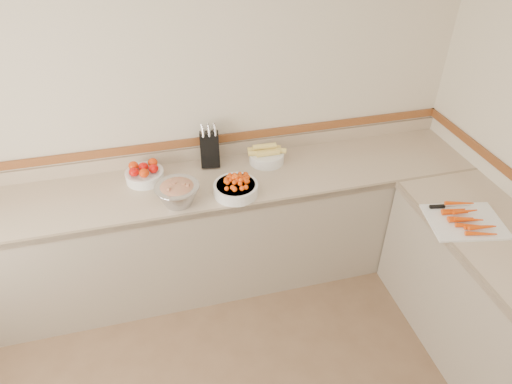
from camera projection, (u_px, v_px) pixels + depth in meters
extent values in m
plane|color=beige|center=(184.00, 111.00, 3.15)|extent=(4.00, 0.00, 4.00)
cube|color=#C3AB8D|center=(195.00, 186.00, 3.14)|extent=(4.00, 0.65, 0.04)
cube|color=#9F927F|center=(200.00, 235.00, 3.41)|extent=(4.00, 0.63, 0.86)
cube|color=gray|center=(202.00, 214.00, 2.90)|extent=(4.00, 0.02, 0.04)
cube|color=#C3AB8D|center=(188.00, 155.00, 3.34)|extent=(4.00, 0.02, 0.10)
cube|color=brown|center=(187.00, 143.00, 3.28)|extent=(4.00, 0.02, 0.06)
cube|color=black|center=(501.00, 316.00, 2.35)|extent=(0.02, 0.58, 0.06)
cylinder|color=silver|center=(496.00, 326.00, 2.40)|extent=(0.02, 0.50, 0.02)
cube|color=black|center=(210.00, 149.00, 3.26)|extent=(0.16, 0.18, 0.27)
cylinder|color=silver|center=(203.00, 132.00, 3.14)|extent=(0.02, 0.04, 0.07)
cylinder|color=silver|center=(209.00, 132.00, 3.14)|extent=(0.02, 0.04, 0.07)
cylinder|color=silver|center=(215.00, 131.00, 3.15)|extent=(0.02, 0.04, 0.07)
cylinder|color=silver|center=(202.00, 131.00, 3.16)|extent=(0.02, 0.04, 0.07)
cylinder|color=silver|center=(209.00, 130.00, 3.17)|extent=(0.02, 0.04, 0.07)
cylinder|color=silver|center=(215.00, 129.00, 3.17)|extent=(0.02, 0.04, 0.07)
cylinder|color=silver|center=(202.00, 129.00, 3.18)|extent=(0.02, 0.04, 0.07)
cylinder|color=silver|center=(208.00, 128.00, 3.19)|extent=(0.02, 0.04, 0.07)
cylinder|color=silver|center=(214.00, 127.00, 3.20)|extent=(0.02, 0.04, 0.07)
cylinder|color=white|center=(145.00, 176.00, 3.15)|extent=(0.26, 0.26, 0.07)
torus|color=white|center=(144.00, 172.00, 3.13)|extent=(0.26, 0.26, 0.01)
cylinder|color=white|center=(144.00, 172.00, 3.13)|extent=(0.23, 0.23, 0.01)
ellipsoid|color=red|center=(134.00, 172.00, 3.07)|extent=(0.07, 0.07, 0.06)
ellipsoid|color=#ED3808|center=(144.00, 173.00, 3.06)|extent=(0.07, 0.07, 0.06)
ellipsoid|color=red|center=(154.00, 169.00, 3.10)|extent=(0.07, 0.07, 0.06)
ellipsoid|color=#ED3808|center=(133.00, 166.00, 3.13)|extent=(0.07, 0.07, 0.06)
ellipsoid|color=red|center=(143.00, 167.00, 3.12)|extent=(0.07, 0.07, 0.06)
ellipsoid|color=#ED3808|center=(153.00, 163.00, 3.17)|extent=(0.07, 0.07, 0.06)
cylinder|color=white|center=(236.00, 189.00, 3.02)|extent=(0.30, 0.30, 0.08)
torus|color=white|center=(236.00, 185.00, 3.00)|extent=(0.30, 0.30, 0.01)
cylinder|color=white|center=(236.00, 185.00, 3.00)|extent=(0.26, 0.26, 0.01)
sphere|color=#F54908|center=(226.00, 179.00, 2.96)|extent=(0.03, 0.03, 0.03)
sphere|color=#F54908|center=(247.00, 175.00, 3.04)|extent=(0.03, 0.03, 0.03)
sphere|color=#F54908|center=(236.00, 178.00, 2.96)|extent=(0.03, 0.03, 0.03)
sphere|color=#F54908|center=(247.00, 178.00, 3.00)|extent=(0.03, 0.03, 0.03)
sphere|color=#F54908|center=(246.00, 182.00, 2.96)|extent=(0.03, 0.03, 0.03)
sphere|color=#F54908|center=(241.00, 180.00, 2.95)|extent=(0.03, 0.03, 0.03)
sphere|color=#F54908|center=(240.00, 177.00, 2.97)|extent=(0.03, 0.03, 0.03)
sphere|color=#F54908|center=(241.00, 178.00, 2.98)|extent=(0.03, 0.03, 0.03)
sphere|color=#F54908|center=(228.00, 183.00, 2.95)|extent=(0.03, 0.03, 0.03)
sphere|color=#F54908|center=(233.00, 178.00, 2.95)|extent=(0.03, 0.03, 0.03)
sphere|color=#F54908|center=(241.00, 174.00, 3.04)|extent=(0.03, 0.03, 0.03)
sphere|color=#F54908|center=(235.00, 176.00, 2.97)|extent=(0.03, 0.03, 0.03)
sphere|color=#F54908|center=(246.00, 187.00, 2.92)|extent=(0.03, 0.03, 0.03)
sphere|color=#F54908|center=(235.00, 189.00, 2.91)|extent=(0.03, 0.03, 0.03)
sphere|color=#F54908|center=(242.00, 182.00, 2.94)|extent=(0.03, 0.03, 0.03)
sphere|color=#F54908|center=(226.00, 187.00, 2.92)|extent=(0.03, 0.03, 0.03)
sphere|color=#F54908|center=(230.00, 180.00, 2.96)|extent=(0.03, 0.03, 0.03)
sphere|color=#F54908|center=(237.00, 175.00, 3.00)|extent=(0.03, 0.03, 0.03)
sphere|color=#F54908|center=(239.00, 176.00, 2.98)|extent=(0.03, 0.03, 0.03)
sphere|color=#F54908|center=(235.00, 176.00, 2.95)|extent=(0.03, 0.03, 0.03)
sphere|color=#F54908|center=(237.00, 177.00, 2.95)|extent=(0.03, 0.03, 0.03)
sphere|color=#F54908|center=(238.00, 187.00, 2.91)|extent=(0.03, 0.03, 0.03)
sphere|color=#F54908|center=(232.00, 185.00, 2.93)|extent=(0.03, 0.03, 0.03)
sphere|color=#F54908|center=(225.00, 187.00, 2.93)|extent=(0.03, 0.03, 0.03)
sphere|color=#F54908|center=(241.00, 180.00, 2.94)|extent=(0.03, 0.03, 0.03)
sphere|color=#F54908|center=(237.00, 181.00, 2.94)|extent=(0.03, 0.03, 0.03)
sphere|color=#F54908|center=(242.00, 177.00, 2.98)|extent=(0.03, 0.03, 0.03)
sphere|color=#F54908|center=(244.00, 184.00, 2.94)|extent=(0.03, 0.03, 0.03)
sphere|color=#F54908|center=(236.00, 177.00, 2.96)|extent=(0.03, 0.03, 0.03)
sphere|color=#F54908|center=(230.00, 175.00, 3.01)|extent=(0.03, 0.03, 0.03)
sphere|color=#F54908|center=(237.00, 182.00, 2.94)|extent=(0.03, 0.03, 0.03)
sphere|color=#F54908|center=(249.00, 181.00, 2.97)|extent=(0.03, 0.03, 0.03)
sphere|color=#F54908|center=(248.00, 181.00, 2.96)|extent=(0.03, 0.03, 0.03)
sphere|color=#F54908|center=(235.00, 177.00, 2.96)|extent=(0.03, 0.03, 0.03)
sphere|color=#F54908|center=(230.00, 181.00, 2.96)|extent=(0.03, 0.03, 0.03)
sphere|color=#F54908|center=(228.00, 188.00, 2.91)|extent=(0.03, 0.03, 0.03)
sphere|color=#F54908|center=(242.00, 188.00, 2.91)|extent=(0.03, 0.03, 0.03)
sphere|color=#F54908|center=(240.00, 183.00, 2.94)|extent=(0.03, 0.03, 0.03)
sphere|color=#F54908|center=(239.00, 174.00, 3.02)|extent=(0.03, 0.03, 0.03)
sphere|color=#F54908|center=(225.00, 184.00, 2.94)|extent=(0.03, 0.03, 0.03)
sphere|color=#F54908|center=(230.00, 178.00, 2.98)|extent=(0.03, 0.03, 0.03)
sphere|color=#F54908|center=(230.00, 181.00, 2.95)|extent=(0.03, 0.03, 0.03)
cylinder|color=white|center=(267.00, 157.00, 3.34)|extent=(0.26, 0.26, 0.08)
torus|color=white|center=(267.00, 153.00, 3.32)|extent=(0.26, 0.26, 0.01)
cylinder|color=#FAD967|center=(260.00, 153.00, 3.28)|extent=(0.17, 0.06, 0.04)
cylinder|color=#FAD967|center=(268.00, 153.00, 3.27)|extent=(0.17, 0.04, 0.04)
cylinder|color=#FAD967|center=(275.00, 150.00, 3.31)|extent=(0.17, 0.09, 0.04)
cylinder|color=#FAD967|center=(259.00, 149.00, 3.32)|extent=(0.17, 0.05, 0.04)
cylinder|color=#FAD967|center=(269.00, 147.00, 3.34)|extent=(0.17, 0.10, 0.04)
cylinder|color=#FAD967|center=(265.00, 146.00, 3.28)|extent=(0.17, 0.05, 0.04)
cylinder|color=#B2B2BA|center=(178.00, 195.00, 2.92)|extent=(0.29, 0.29, 0.13)
torus|color=#B2B2BA|center=(177.00, 187.00, 2.88)|extent=(0.29, 0.29, 0.01)
ellipsoid|color=#CA1745|center=(177.00, 188.00, 2.89)|extent=(0.24, 0.24, 0.08)
cube|color=#CA1745|center=(171.00, 180.00, 2.91)|extent=(0.02, 0.02, 0.02)
cube|color=#A6D065|center=(177.00, 186.00, 2.88)|extent=(0.03, 0.03, 0.02)
cube|color=#CA1745|center=(171.00, 184.00, 2.87)|extent=(0.03, 0.03, 0.02)
cube|color=#A6D065|center=(188.00, 186.00, 2.87)|extent=(0.02, 0.02, 0.02)
cube|color=#CA1745|center=(174.00, 184.00, 2.87)|extent=(0.03, 0.03, 0.02)
cube|color=#A6D065|center=(184.00, 184.00, 2.86)|extent=(0.03, 0.03, 0.02)
cube|color=#CA1745|center=(178.00, 186.00, 2.88)|extent=(0.03, 0.03, 0.02)
cube|color=#A6D065|center=(188.00, 185.00, 2.86)|extent=(0.03, 0.03, 0.02)
cube|color=#CA1745|center=(169.00, 181.00, 2.91)|extent=(0.03, 0.03, 0.02)
cube|color=#A6D065|center=(178.00, 185.00, 2.89)|extent=(0.03, 0.03, 0.02)
cube|color=#CA1745|center=(168.00, 189.00, 2.82)|extent=(0.03, 0.03, 0.02)
cube|color=#A6D065|center=(172.00, 185.00, 2.87)|extent=(0.03, 0.03, 0.02)
cube|color=#CA1745|center=(175.00, 183.00, 2.87)|extent=(0.03, 0.03, 0.02)
cube|color=#A6D065|center=(181.00, 182.00, 2.91)|extent=(0.02, 0.02, 0.02)
cube|color=white|center=(465.00, 221.00, 2.80)|extent=(0.51, 0.43, 0.01)
cone|color=#F34A08|center=(480.00, 234.00, 2.68)|extent=(0.18, 0.06, 0.03)
cone|color=#F34A08|center=(479.00, 228.00, 2.68)|extent=(0.18, 0.06, 0.03)
cone|color=#F34A08|center=(475.00, 228.00, 2.72)|extent=(0.18, 0.06, 0.03)
cone|color=#F34A08|center=(472.00, 225.00, 2.74)|extent=(0.18, 0.06, 0.03)
cone|color=#F34A08|center=(470.00, 220.00, 2.74)|extent=(0.18, 0.06, 0.03)
cone|color=#F34A08|center=(467.00, 220.00, 2.78)|extent=(0.18, 0.06, 0.03)
cone|color=#F34A08|center=(464.00, 217.00, 2.80)|extent=(0.18, 0.06, 0.03)
cone|color=#F34A08|center=(462.00, 212.00, 2.81)|extent=(0.18, 0.06, 0.03)
cone|color=#F34A08|center=(459.00, 212.00, 2.84)|extent=(0.18, 0.06, 0.03)
cone|color=#F34A08|center=(456.00, 209.00, 2.86)|extent=(0.18, 0.06, 0.03)
cone|color=#F34A08|center=(455.00, 204.00, 2.87)|extent=(0.18, 0.06, 0.03)
cube|color=silver|center=(456.00, 204.00, 2.92)|extent=(0.19, 0.07, 0.00)
cube|color=black|center=(437.00, 207.00, 2.89)|extent=(0.10, 0.04, 0.02)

